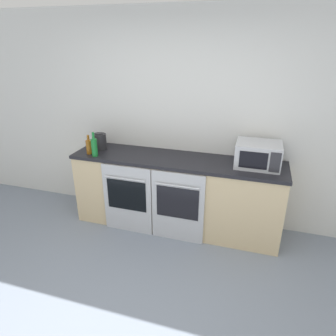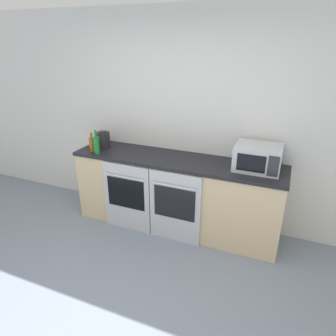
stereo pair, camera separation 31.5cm
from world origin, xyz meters
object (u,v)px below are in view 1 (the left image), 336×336
(bottle_green, at_px, (94,147))
(microwave, at_px, (258,154))
(oven_left, at_px, (127,199))
(kettle, at_px, (100,141))
(bottle_amber, at_px, (89,146))
(oven_right, at_px, (178,207))

(bottle_green, bearing_deg, microwave, 7.76)
(oven_left, xyz_separation_m, microwave, (1.45, 0.35, 0.61))
(kettle, bearing_deg, bottle_amber, -102.74)
(oven_right, xyz_separation_m, microwave, (0.82, 0.35, 0.61))
(oven_right, relative_size, microwave, 1.82)
(oven_left, distance_m, kettle, 0.84)
(bottle_green, bearing_deg, oven_right, -4.94)
(oven_right, distance_m, microwave, 1.08)
(microwave, height_order, bottle_amber, microwave)
(microwave, relative_size, bottle_amber, 2.02)
(microwave, xyz_separation_m, bottle_green, (-1.89, -0.26, -0.02))
(oven_right, relative_size, kettle, 4.11)
(bottle_green, distance_m, kettle, 0.25)
(oven_left, height_order, bottle_green, bottle_green)
(oven_right, distance_m, bottle_green, 1.23)
(microwave, bearing_deg, bottle_green, -172.24)
(bottle_amber, bearing_deg, oven_left, -15.04)
(oven_left, bearing_deg, bottle_amber, 164.96)
(bottle_green, height_order, kettle, bottle_green)
(oven_left, bearing_deg, microwave, 13.57)
(oven_left, height_order, bottle_amber, bottle_amber)
(bottle_green, bearing_deg, kettle, 104.61)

